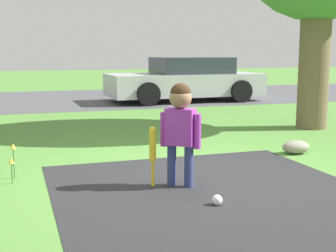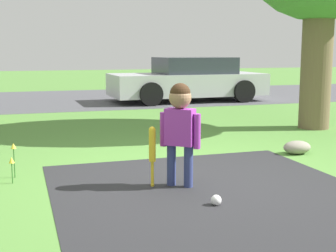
{
  "view_description": "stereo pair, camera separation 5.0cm",
  "coord_description": "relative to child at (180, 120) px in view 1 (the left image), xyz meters",
  "views": [
    {
      "loc": [
        -1.92,
        -4.67,
        1.38
      ],
      "look_at": [
        -0.33,
        0.12,
        0.57
      ],
      "focal_mm": 50.0,
      "sensor_mm": 36.0,
      "label": 1
    },
    {
      "loc": [
        -1.87,
        -4.69,
        1.38
      ],
      "look_at": [
        -0.33,
        0.12,
        0.57
      ],
      "focal_mm": 50.0,
      "sensor_mm": 36.0,
      "label": 2
    }
  ],
  "objects": [
    {
      "name": "child",
      "position": [
        0.0,
        0.0,
        0.0
      ],
      "size": [
        0.35,
        0.31,
        1.07
      ],
      "rotation": [
        0.0,
        0.0,
        -0.69
      ],
      "color": "navy",
      "rests_on": "ground"
    },
    {
      "name": "baseball_bat",
      "position": [
        -0.27,
        0.07,
        -0.28
      ],
      "size": [
        0.07,
        0.07,
        0.63
      ],
      "color": "yellow",
      "rests_on": "ground"
    },
    {
      "name": "flower_bed",
      "position": [
        -1.74,
        0.76,
        -0.4
      ],
      "size": [
        0.25,
        0.29,
        0.4
      ],
      "color": "#38702D",
      "rests_on": "ground"
    },
    {
      "name": "sports_ball",
      "position": [
        0.11,
        -0.67,
        -0.64
      ],
      "size": [
        0.1,
        0.1,
        0.1
      ],
      "color": "white",
      "rests_on": "ground"
    },
    {
      "name": "parked_car",
      "position": [
        2.99,
        7.86,
        -0.11
      ],
      "size": [
        4.26,
        2.01,
        1.21
      ],
      "rotation": [
        0.0,
        0.0,
        3.16
      ],
      "color": "#B7B7BC",
      "rests_on": "ground"
    },
    {
      "name": "street_strip",
      "position": [
        0.33,
        9.37,
        -0.69
      ],
      "size": [
        40.0,
        6.0,
        0.01
      ],
      "color": "#4C4C51",
      "rests_on": "ground"
    },
    {
      "name": "edging_rock",
      "position": [
        2.02,
        0.97,
        -0.6
      ],
      "size": [
        0.39,
        0.27,
        0.18
      ],
      "color": "gray",
      "rests_on": "ground"
    },
    {
      "name": "ground_plane",
      "position": [
        0.33,
        0.28,
        -0.69
      ],
      "size": [
        60.0,
        60.0,
        0.0
      ],
      "primitive_type": "plane",
      "color": "#518438"
    }
  ]
}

